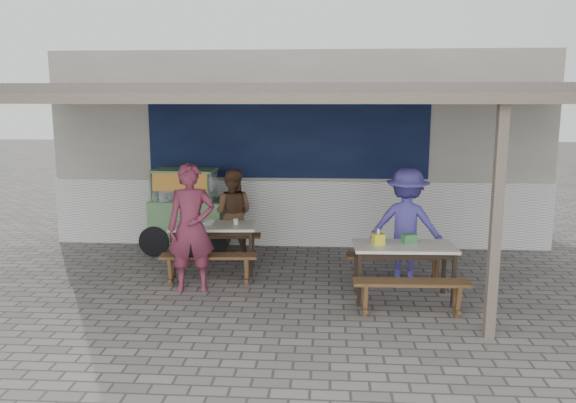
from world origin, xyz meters
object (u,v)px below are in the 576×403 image
Objects in this scene: bench_left_wall at (219,241)px; patron_wall_side at (232,213)px; bench_right_street at (411,290)px; donation_box at (409,239)px; condiment_jar at (236,221)px; tissue_box at (378,239)px; table_left at (214,230)px; bench_right_wall at (396,262)px; condiment_bowl at (208,223)px; table_right at (404,251)px; patron_right_table at (406,225)px; bench_left_street at (209,263)px; vendor_cart at (187,208)px; patron_street_side at (191,228)px.

patron_wall_side is (0.18, 0.30, 0.42)m from bench_left_wall.
bench_right_street is 0.85m from donation_box.
bench_left_wall is 0.98× the size of bench_right_street.
tissue_box is at bearing -27.48° from condiment_jar.
bench_left_wall is (-0.05, 0.61, -0.33)m from table_left.
bench_right_wall is 6.66× the size of condiment_bowl.
bench_left_wall is at bearing 146.65° from tissue_box.
bench_right_wall is (-0.02, 0.59, -0.33)m from table_right.
patron_wall_side is 10.56× the size of tissue_box.
patron_right_table is at bearing 161.99° from patron_wall_side.
bench_left_street is 0.76× the size of vendor_cart.
table_right is 0.81× the size of patron_right_table.
table_right is at bearing -29.82° from vendor_cart.
tissue_box is (2.46, -1.62, 0.49)m from bench_left_wall.
table_right is at bearing 90.00° from bench_right_street.
bench_left_wall is 2.98m from tissue_box.
patron_street_side is 2.97m from donation_box.
condiment_bowl is at bearing 148.20° from bench_right_street.
bench_left_street is 0.84× the size of patron_right_table.
patron_wall_side is (0.82, -0.20, -0.04)m from vendor_cart.
condiment_bowl is at bearing 97.63° from bench_left_street.
donation_box is at bearing -10.53° from bench_left_street.
bench_left_street is at bearing 158.04° from bench_right_street.
bench_left_street is 2.92m from patron_right_table.
donation_box is at bearing -80.20° from bench_right_wall.
patron_right_table reaches higher than patron_wall_side.
tissue_box is (-0.36, 0.61, 0.49)m from bench_right_street.
tissue_box is (-0.48, -0.82, -0.01)m from patron_right_table.
condiment_jar is (0.20, -0.84, 0.04)m from patron_wall_side.
vendor_cart is (-0.73, 1.73, 0.46)m from bench_left_street.
table_left reaches higher than bench_left_street.
patron_right_table reaches higher than table_right.
patron_wall_side reaches higher than vendor_cart.
table_left is 0.74× the size of patron_street_side.
vendor_cart is (-3.44, 2.14, 0.13)m from table_right.
patron_street_side reaches higher than bench_right_street.
bench_left_wall is 9.85× the size of tissue_box.
bench_left_wall and bench_right_street have the same top height.
condiment_jar is 0.40× the size of condiment_bowl.
patron_right_table reaches higher than condiment_bowl.
bench_right_street is at bearing -36.24° from vendor_cart.
vendor_cart is (-0.64, 0.50, 0.46)m from bench_left_wall.
bench_left_street is at bearing 173.82° from donation_box.
table_left is 0.88m from patron_street_side.
donation_box reaches higher than table_left.
donation_box is at bearing -21.66° from condiment_jar.
condiment_jar is (0.34, 0.08, 0.13)m from table_left.
patron_wall_side is at bearing 77.16° from table_left.
table_right is 3.04m from condiment_bowl.
tissue_box is (2.28, -1.92, 0.07)m from patron_wall_side.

